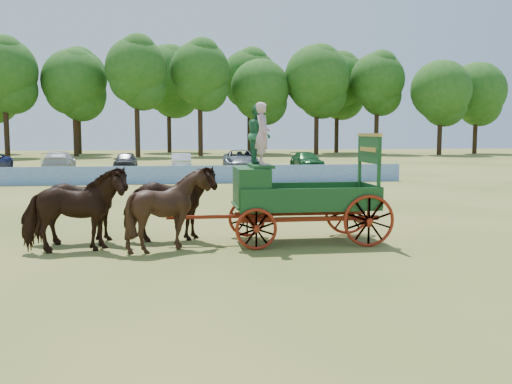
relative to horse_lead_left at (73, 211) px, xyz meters
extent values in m
plane|color=#A08B48|center=(4.26, 0.92, -1.06)|extent=(160.00, 160.00, 0.00)
imported|color=black|center=(0.00, 0.00, 0.00)|extent=(2.65, 1.53, 2.11)
imported|color=black|center=(0.00, 1.10, 0.00)|extent=(2.66, 1.55, 2.11)
imported|color=black|center=(2.40, 0.00, 0.00)|extent=(2.27, 2.11, 2.12)
imported|color=black|center=(2.40, 1.10, 0.00)|extent=(2.62, 1.43, 2.11)
cube|color=maroon|center=(4.60, 0.55, -0.46)|extent=(0.12, 2.00, 0.12)
cube|color=maroon|center=(7.60, 0.55, -0.46)|extent=(0.12, 2.00, 0.12)
cube|color=maroon|center=(6.10, 0.00, -0.34)|extent=(3.80, 0.10, 0.12)
cube|color=maroon|center=(6.10, 1.10, -0.34)|extent=(3.80, 0.10, 0.12)
cube|color=maroon|center=(3.70, 0.55, -0.31)|extent=(2.80, 0.09, 0.09)
cube|color=#18491F|center=(6.10, 0.55, -0.06)|extent=(3.80, 1.80, 0.10)
cube|color=#18491F|center=(6.10, -0.33, 0.24)|extent=(3.80, 0.06, 0.55)
cube|color=#18491F|center=(6.10, 1.43, 0.24)|extent=(3.80, 0.06, 0.55)
cube|color=#18491F|center=(7.98, 0.55, 0.24)|extent=(0.06, 1.80, 0.55)
cube|color=#18491F|center=(4.60, 0.55, 0.49)|extent=(0.85, 1.70, 1.05)
cube|color=#18491F|center=(4.85, 0.55, 1.06)|extent=(0.55, 1.50, 0.08)
cube|color=#18491F|center=(4.22, 0.55, 0.29)|extent=(0.10, 1.60, 0.65)
cube|color=#18491F|center=(4.40, 0.55, -0.01)|extent=(0.55, 1.60, 0.06)
cube|color=#18491F|center=(7.90, -0.25, 0.89)|extent=(0.08, 0.08, 1.80)
cube|color=#18491F|center=(7.90, 1.35, 0.89)|extent=(0.08, 0.08, 1.80)
cube|color=#18491F|center=(7.90, 0.55, 1.49)|extent=(0.07, 1.75, 0.75)
cube|color=gold|center=(7.90, 0.55, 1.89)|extent=(0.08, 1.80, 0.09)
cube|color=gold|center=(7.86, 0.55, 1.49)|extent=(0.02, 1.30, 0.12)
torus|color=maroon|center=(4.60, -0.40, -0.51)|extent=(1.09, 0.09, 1.09)
torus|color=maroon|center=(4.60, 1.50, -0.51)|extent=(1.09, 0.09, 1.09)
torus|color=maroon|center=(7.60, -0.40, -0.36)|extent=(1.39, 0.09, 1.39)
torus|color=maroon|center=(7.60, 1.50, -0.36)|extent=(1.39, 0.09, 1.39)
imported|color=#CB9BAA|center=(4.85, 0.20, 1.93)|extent=(0.39, 0.60, 1.65)
imported|color=#27683F|center=(4.85, 0.90, 1.91)|extent=(0.61, 0.79, 1.62)
cube|color=#1F56AD|center=(3.26, 18.92, -0.53)|extent=(26.00, 0.08, 1.05)
imported|color=silver|center=(-6.50, 31.74, -0.30)|extent=(2.42, 5.34, 1.51)
imported|color=#333338|center=(-1.41, 32.01, -0.35)|extent=(1.74, 4.18, 1.42)
imported|color=silver|center=(3.00, 29.85, -0.37)|extent=(1.46, 4.18, 1.38)
imported|color=slate|center=(7.68, 30.75, -0.26)|extent=(2.93, 5.83, 1.58)
imported|color=#144C1E|center=(13.07, 30.41, -0.37)|extent=(2.15, 4.82, 1.37)
cylinder|color=#382314|center=(-16.79, 55.04, 1.66)|extent=(0.60, 0.60, 5.43)
sphere|color=#1C5115|center=(-16.79, 55.04, 8.94)|extent=(7.56, 7.56, 7.56)
cylinder|color=#382314|center=(-9.47, 57.53, 1.41)|extent=(0.60, 0.60, 4.94)
sphere|color=#1C5115|center=(-9.47, 57.53, 8.05)|extent=(7.73, 7.73, 7.73)
cylinder|color=#382314|center=(-1.91, 54.97, 1.79)|extent=(0.60, 0.60, 5.69)
sphere|color=#1C5115|center=(-1.91, 54.97, 9.42)|extent=(7.28, 7.28, 7.28)
cylinder|color=#382314|center=(5.68, 57.04, 1.79)|extent=(0.60, 0.60, 5.70)
sphere|color=#1C5115|center=(5.68, 57.04, 9.44)|extent=(7.38, 7.38, 7.38)
cylinder|color=#382314|center=(13.63, 59.85, 1.27)|extent=(0.60, 0.60, 4.66)
sphere|color=#1C5115|center=(13.63, 59.85, 7.53)|extent=(7.72, 7.72, 7.72)
cylinder|color=#382314|center=(21.10, 59.37, 1.68)|extent=(0.60, 0.60, 5.48)
sphere|color=#1C5115|center=(21.10, 59.37, 9.03)|extent=(8.62, 8.62, 8.62)
cylinder|color=#382314|center=(29.35, 59.26, 1.64)|extent=(0.60, 0.60, 5.39)
sphere|color=#1C5115|center=(29.35, 59.26, 8.87)|extent=(7.20, 7.20, 7.20)
cylinder|color=#382314|center=(36.60, 55.61, 1.21)|extent=(0.60, 0.60, 4.53)
sphere|color=#1C5115|center=(36.60, 55.61, 7.28)|extent=(7.76, 7.76, 7.76)
cylinder|color=#382314|center=(43.44, 59.08, 1.26)|extent=(0.60, 0.60, 4.63)
sphere|color=#1C5115|center=(43.44, 59.08, 7.47)|extent=(7.89, 7.89, 7.89)
cylinder|color=#382314|center=(-10.51, 66.48, 1.73)|extent=(0.60, 0.60, 5.58)
sphere|color=#1C5115|center=(-10.51, 66.48, 9.22)|extent=(8.01, 8.01, 8.01)
cylinder|color=#382314|center=(1.69, 69.61, 1.86)|extent=(0.60, 0.60, 5.84)
sphere|color=#1C5115|center=(1.69, 69.61, 9.70)|extent=(9.42, 9.42, 9.42)
cylinder|color=#382314|center=(12.95, 65.65, 1.81)|extent=(0.60, 0.60, 5.74)
sphere|color=#1C5115|center=(12.95, 65.65, 9.52)|extent=(7.86, 7.86, 7.86)
cylinder|color=#382314|center=(25.72, 65.83, 1.69)|extent=(0.60, 0.60, 5.49)
sphere|color=#1C5115|center=(25.72, 65.83, 9.06)|extent=(8.74, 8.74, 8.74)
camera|label=1|loc=(2.58, -14.68, 1.99)|focal=40.00mm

